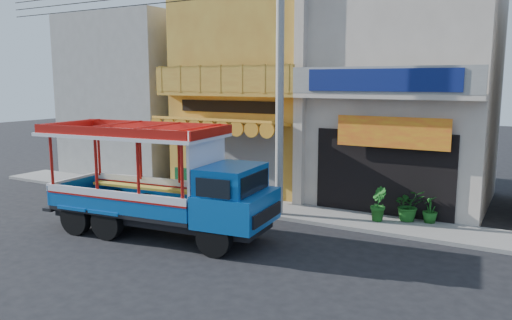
{
  "coord_description": "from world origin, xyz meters",
  "views": [
    {
      "loc": [
        6.33,
        -11.19,
        4.53
      ],
      "look_at": [
        -1.43,
        2.5,
        2.02
      ],
      "focal_mm": 35.0,
      "sensor_mm": 36.0,
      "label": 1
    }
  ],
  "objects_px": {
    "utility_pole": "(284,65)",
    "songthaew_truck": "(172,185)",
    "potted_plant_a": "(409,205)",
    "potted_plant_b": "(378,204)",
    "potted_plant_c": "(430,209)",
    "green_sign": "(183,183)"
  },
  "relations": [
    {
      "from": "potted_plant_a",
      "to": "potted_plant_b",
      "type": "bearing_deg",
      "value": 173.67
    },
    {
      "from": "potted_plant_c",
      "to": "utility_pole",
      "type": "bearing_deg",
      "value": -66.13
    },
    {
      "from": "utility_pole",
      "to": "potted_plant_a",
      "type": "distance_m",
      "value": 5.96
    },
    {
      "from": "utility_pole",
      "to": "potted_plant_b",
      "type": "relative_size",
      "value": 26.19
    },
    {
      "from": "potted_plant_a",
      "to": "songthaew_truck",
      "type": "bearing_deg",
      "value": -173.33
    },
    {
      "from": "songthaew_truck",
      "to": "potted_plant_c",
      "type": "height_order",
      "value": "songthaew_truck"
    },
    {
      "from": "songthaew_truck",
      "to": "green_sign",
      "type": "relative_size",
      "value": 6.77
    },
    {
      "from": "potted_plant_a",
      "to": "utility_pole",
      "type": "bearing_deg",
      "value": 165.05
    },
    {
      "from": "utility_pole",
      "to": "green_sign",
      "type": "bearing_deg",
      "value": 171.69
    },
    {
      "from": "utility_pole",
      "to": "songthaew_truck",
      "type": "distance_m",
      "value": 5.23
    },
    {
      "from": "utility_pole",
      "to": "potted_plant_b",
      "type": "xyz_separation_m",
      "value": [
        2.95,
        0.84,
        -4.38
      ]
    },
    {
      "from": "songthaew_truck",
      "to": "potted_plant_a",
      "type": "height_order",
      "value": "songthaew_truck"
    },
    {
      "from": "green_sign",
      "to": "potted_plant_b",
      "type": "height_order",
      "value": "potted_plant_b"
    },
    {
      "from": "green_sign",
      "to": "potted_plant_a",
      "type": "distance_m",
      "value": 8.54
    },
    {
      "from": "potted_plant_a",
      "to": "green_sign",
      "type": "bearing_deg",
      "value": 150.45
    },
    {
      "from": "green_sign",
      "to": "potted_plant_c",
      "type": "bearing_deg",
      "value": 4.45
    },
    {
      "from": "utility_pole",
      "to": "songthaew_truck",
      "type": "height_order",
      "value": "utility_pole"
    },
    {
      "from": "potted_plant_b",
      "to": "potted_plant_c",
      "type": "bearing_deg",
      "value": -93.96
    },
    {
      "from": "green_sign",
      "to": "potted_plant_a",
      "type": "relative_size",
      "value": 1.04
    },
    {
      "from": "utility_pole",
      "to": "green_sign",
      "type": "xyz_separation_m",
      "value": [
        -4.7,
        0.69,
        -4.47
      ]
    },
    {
      "from": "potted_plant_c",
      "to": "green_sign",
      "type": "bearing_deg",
      "value": -79.13
    },
    {
      "from": "potted_plant_b",
      "to": "potted_plant_c",
      "type": "height_order",
      "value": "potted_plant_b"
    }
  ]
}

